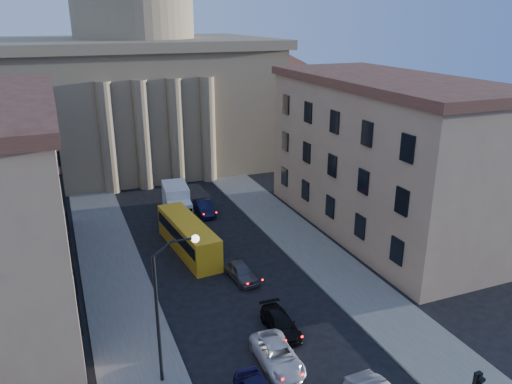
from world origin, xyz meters
TOP-DOWN VIEW (x-y plane):
  - sidewalk_left at (-8.50, 18.00)m, footprint 5.00×60.00m
  - sidewalk_right at (8.50, 18.00)m, footprint 5.00×60.00m
  - church at (0.00, 55.47)m, footprint 68.02×28.76m
  - building_right at (17.00, 22.00)m, footprint 11.60×26.60m
  - street_lamp at (-6.97, 8.00)m, footprint 2.62×0.44m
  - car_left_mid at (-0.80, 6.88)m, footprint 2.39×4.84m
  - car_right_mid at (0.80, 9.89)m, footprint 1.86×4.29m
  - car_right_far at (0.80, 17.39)m, footprint 2.04×4.19m
  - car_right_distant at (2.06, 31.90)m, footprint 1.70×4.42m
  - city_bus at (-1.75, 23.86)m, footprint 3.26×10.29m
  - box_truck at (-0.79, 31.96)m, footprint 2.96×6.25m

SIDE VIEW (x-z plane):
  - sidewalk_left at x=-8.50m, z-range 0.00..0.15m
  - sidewalk_right at x=8.50m, z-range 0.00..0.15m
  - car_right_mid at x=0.80m, z-range 0.00..1.23m
  - car_left_mid at x=-0.80m, z-range 0.00..1.32m
  - car_right_far at x=0.80m, z-range 0.00..1.38m
  - car_right_distant at x=2.06m, z-range 0.00..1.44m
  - city_bus at x=-1.75m, z-range 0.11..2.96m
  - box_truck at x=-0.79m, z-range -0.09..3.23m
  - street_lamp at x=-6.97m, z-range 0.87..9.70m
  - building_right at x=17.00m, z-range 0.07..14.77m
  - church at x=0.00m, z-range -6.42..30.18m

